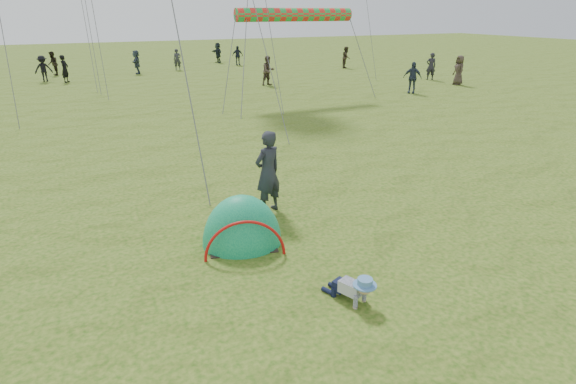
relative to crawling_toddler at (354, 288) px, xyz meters
name	(u,v)px	position (x,y,z in m)	size (l,w,h in m)	color
ground	(422,295)	(1.13, -0.34, -0.26)	(140.00, 140.00, 0.00)	#1C470B
crawling_toddler	(354,288)	(0.00, 0.00, 0.00)	(0.48, 0.69, 0.53)	black
popup_tent	(243,243)	(-0.96, 2.63, -0.26)	(1.60, 1.32, 2.07)	#017353
standing_adult	(268,172)	(0.13, 3.85, 0.70)	(0.70, 0.46, 1.93)	#24272E
crowd_person_0	(177,60)	(4.04, 31.76, 0.54)	(0.58, 0.38, 1.60)	#303035
crowd_person_1	(53,64)	(-4.76, 32.31, 0.57)	(0.81, 0.63, 1.67)	black
crowd_person_2	(412,78)	(13.76, 15.40, 0.60)	(1.01, 0.42, 1.73)	#2B3448
crowd_person_5	(137,62)	(0.84, 30.79, 0.58)	(1.56, 0.50, 1.68)	#303D48
crowd_person_6	(65,69)	(-3.99, 28.26, 0.60)	(0.63, 0.41, 1.72)	black
crowd_person_7	(346,57)	(16.77, 27.25, 0.58)	(0.82, 0.64, 1.68)	#32291E
crowd_person_8	(238,56)	(9.43, 32.93, 0.53)	(0.93, 0.39, 1.59)	#1D2331
crowd_person_9	(43,69)	(-5.28, 29.27, 0.57)	(1.07, 0.62, 1.66)	black
crowd_person_10	(459,70)	(18.45, 16.65, 0.64)	(0.88, 0.57, 1.80)	#3D302A
crowd_person_11	(218,53)	(8.50, 35.62, 0.60)	(1.59, 0.51, 1.72)	black
crowd_person_12	(431,66)	(18.39, 19.12, 0.62)	(0.64, 0.42, 1.76)	#222029
crowd_person_13	(268,71)	(7.53, 21.53, 0.63)	(0.86, 0.67, 1.78)	#473830
rainbow_tube_kite	(295,15)	(6.97, 16.58, 3.92)	(0.64, 0.64, 6.24)	red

